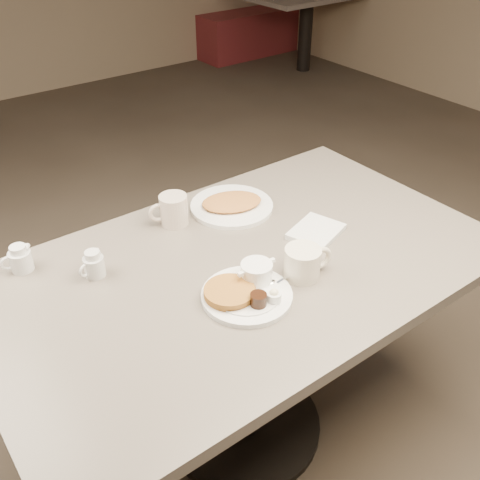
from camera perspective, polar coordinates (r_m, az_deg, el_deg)
room at (r=1.32m, az=0.56°, el=20.87°), size 7.04×8.04×2.84m
diner_table at (r=1.71m, az=0.40°, el=-6.97°), size 1.50×0.90×0.75m
main_plate at (r=1.47m, az=0.69°, el=-5.13°), size 0.30×0.25×0.07m
coffee_mug_near at (r=1.54m, az=6.65°, el=-2.28°), size 0.15×0.12×0.09m
napkin at (r=1.74m, az=7.91°, el=0.87°), size 0.20×0.18×0.02m
coffee_mug_far at (r=1.76m, az=-7.01°, el=3.11°), size 0.14×0.11×0.10m
creamer_left at (r=1.59m, az=-14.98°, el=-2.50°), size 0.09×0.06×0.08m
creamer_right at (r=1.67m, az=-21.92°, el=-1.87°), size 0.10×0.08×0.08m
hash_plate at (r=1.85m, az=-0.87°, el=3.70°), size 0.36×0.36×0.04m
booth_back_right at (r=6.33m, az=1.54°, el=22.50°), size 1.33×1.56×1.12m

